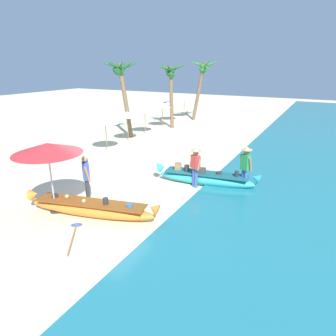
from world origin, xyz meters
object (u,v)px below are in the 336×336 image
Objects in this scene: person_tourist_customer at (86,177)px; palm_tree_leaning_seaward at (121,73)px; person_vendor_hatted at (195,164)px; patio_umbrella_large at (47,149)px; palm_tree_mid_cluster at (203,71)px; person_vendor_assistant at (245,165)px; palm_tree_tall_inland at (171,76)px; paddle at (74,234)px; boat_cyan_midground at (206,178)px; boat_orange_foreground at (91,208)px.

palm_tree_leaning_seaward is (-5.13, 9.27, 3.20)m from person_tourist_customer.
patio_umbrella_large is (-3.30, -4.23, 1.25)m from person_vendor_hatted.
palm_tree_mid_cluster reaches higher than patio_umbrella_large.
person_vendor_assistant is at bearing 43.71° from patio_umbrella_large.
person_vendor_hatted is 0.94× the size of person_vendor_assistant.
palm_tree_leaning_seaward is at bearing 150.76° from person_vendor_assistant.
palm_tree_mid_cluster reaches higher than palm_tree_leaning_seaward.
person_vendor_assistant is 0.36× the size of palm_tree_tall_inland.
person_vendor_assistant is 13.07m from palm_tree_tall_inland.
paddle is (1.60, -0.78, -2.19)m from patio_umbrella_large.
boat_cyan_midground is 1.71m from person_vendor_assistant.
boat_orange_foreground is at bearing 105.54° from paddle.
palm_tree_leaning_seaward reaches higher than palm_tree_tall_inland.
person_tourist_customer is at bearing -141.02° from person_vendor_assistant.
boat_orange_foreground is 2.61× the size of person_vendor_assistant.
paddle is at bearing -74.46° from boat_orange_foreground.
palm_tree_leaning_seaward is 0.98× the size of palm_tree_mid_cluster.
person_tourist_customer is (-3.15, -3.54, 0.69)m from boat_cyan_midground.
person_vendor_assistant reaches higher than person_vendor_hatted.
palm_tree_mid_cluster is (-5.52, 14.44, 3.26)m from person_vendor_hatted.
person_vendor_hatted is 15.80m from palm_tree_mid_cluster.
palm_tree_tall_inland is 3.28× the size of paddle.
person_tourist_customer is 0.98× the size of person_vendor_assistant.
palm_tree_leaning_seaward is 8.64m from palm_tree_mid_cluster.
palm_tree_leaning_seaward reaches higher than boat_orange_foreground.
person_tourist_customer is 1.16× the size of paddle.
person_tourist_customer is 0.35× the size of palm_tree_tall_inland.
boat_cyan_midground is at bearing -67.46° from palm_tree_mid_cluster.
person_vendor_assistant is 0.35× the size of palm_tree_leaning_seaward.
boat_cyan_midground is 2.59× the size of person_vendor_hatted.
person_vendor_assistant reaches higher than boat_orange_foreground.
person_vendor_assistant is at bearing 20.31° from person_vendor_hatted.
person_vendor_hatted is at bearing 62.40° from boat_orange_foreground.
patio_umbrella_large is 1.60× the size of paddle.
boat_cyan_midground reaches higher than boat_orange_foreground.
person_vendor_assistant is (1.53, 0.24, 0.73)m from boat_cyan_midground.
boat_orange_foreground is at bearing -118.37° from boat_cyan_midground.
patio_umbrella_large is at bearing -65.77° from palm_tree_leaning_seaward.
palm_tree_leaning_seaward is at bearing -109.50° from palm_tree_tall_inland.
patio_umbrella_large is at bearing -112.12° from person_tourist_customer.
boat_cyan_midground is 6.19m from patio_umbrella_large.
person_vendor_assistant is 7.19m from patio_umbrella_large.
boat_cyan_midground is 1.81× the size of patio_umbrella_large.
person_tourist_customer is 0.33× the size of palm_tree_mid_cluster.
palm_tree_leaning_seaward is 3.40× the size of paddle.
palm_tree_tall_inland is at bearing 107.53° from boat_orange_foreground.
person_vendor_hatted is at bearing -37.68° from palm_tree_leaning_seaward.
boat_cyan_midground is 0.88× the size of palm_tree_tall_inland.
person_vendor_assistant is at bearing 58.18° from paddle.
boat_orange_foreground is 1.21m from paddle.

